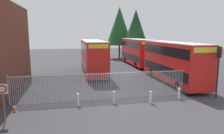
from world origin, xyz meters
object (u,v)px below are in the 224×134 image
object	(u,v)px
double_decker_bus_near_gate	(173,61)
bollard_center_front	(114,98)
double_decker_bus_behind_fence_left	(93,56)
traffic_cone_by_gate	(14,108)
speed_limit_sign_post	(3,93)
bollard_near_right	(150,97)
double_decker_bus_behind_fence_right	(137,51)
traffic_light_kerbside	(219,63)
bollard_near_left	(78,100)
bollard_far_right	(179,94)

from	to	relation	value
double_decker_bus_near_gate	bollard_center_front	bearing A→B (deg)	-144.25
double_decker_bus_behind_fence_left	traffic_cone_by_gate	distance (m)	14.38
speed_limit_sign_post	bollard_near_right	bearing A→B (deg)	8.01
double_decker_bus_behind_fence_right	speed_limit_sign_post	size ratio (longest dim) A/B	4.50
double_decker_bus_behind_fence_left	traffic_light_kerbside	bearing A→B (deg)	-54.69
double_decker_bus_behind_fence_left	bollard_center_front	bearing A→B (deg)	-89.07
bollard_near_left	bollard_far_right	xyz separation A→B (m)	(8.18, 0.00, 0.00)
double_decker_bus_near_gate	double_decker_bus_behind_fence_right	bearing A→B (deg)	89.45
speed_limit_sign_post	double_decker_bus_near_gate	bearing A→B (deg)	26.46
double_decker_bus_behind_fence_left	bollard_far_right	bearing A→B (deg)	-64.98
double_decker_bus_behind_fence_left	speed_limit_sign_post	xyz separation A→B (m)	(-7.02, -14.07, -0.65)
double_decker_bus_behind_fence_right	bollard_near_right	bearing A→B (deg)	-104.85
double_decker_bus_near_gate	bollard_near_left	xyz separation A→B (m)	(-10.43, -5.52, -1.95)
double_decker_bus_behind_fence_right	bollard_near_left	bearing A→B (deg)	-119.74
speed_limit_sign_post	traffic_light_kerbside	world-z (taller)	traffic_light_kerbside
double_decker_bus_behind_fence_left	traffic_light_kerbside	size ratio (longest dim) A/B	2.51
double_decker_bus_behind_fence_left	speed_limit_sign_post	distance (m)	15.74
bollard_far_right	traffic_light_kerbside	xyz separation A→B (m)	(3.19, -0.37, 2.51)
double_decker_bus_behind_fence_left	bollard_far_right	xyz separation A→B (m)	(5.67, -12.14, -1.95)
double_decker_bus_behind_fence_right	bollard_center_front	distance (m)	20.20
traffic_light_kerbside	traffic_cone_by_gate	bearing A→B (deg)	179.76
traffic_cone_by_gate	traffic_light_kerbside	distance (m)	15.97
bollard_center_front	traffic_cone_by_gate	xyz separation A→B (m)	(-7.07, -0.26, -0.19)
traffic_cone_by_gate	traffic_light_kerbside	world-z (taller)	traffic_light_kerbside
bollard_center_front	traffic_light_kerbside	size ratio (longest dim) A/B	0.22
bollard_center_front	traffic_cone_by_gate	world-z (taller)	bollard_center_front
bollard_center_front	traffic_light_kerbside	xyz separation A→B (m)	(8.67, -0.33, 2.51)
bollard_near_left	bollard_near_right	size ratio (longest dim) A/B	1.00
double_decker_bus_behind_fence_left	bollard_near_left	bearing A→B (deg)	-101.70
bollard_far_right	traffic_light_kerbside	world-z (taller)	traffic_light_kerbside
bollard_near_right	double_decker_bus_near_gate	bearing A→B (deg)	50.82
double_decker_bus_behind_fence_right	speed_limit_sign_post	world-z (taller)	double_decker_bus_behind_fence_right
double_decker_bus_near_gate	bollard_near_left	world-z (taller)	double_decker_bus_near_gate
double_decker_bus_behind_fence_right	traffic_light_kerbside	world-z (taller)	double_decker_bus_behind_fence_right
bollard_near_left	speed_limit_sign_post	world-z (taller)	speed_limit_sign_post
double_decker_bus_behind_fence_left	double_decker_bus_behind_fence_right	size ratio (longest dim) A/B	1.00
bollard_center_front	bollard_far_right	xyz separation A→B (m)	(5.47, 0.04, 0.00)
bollard_center_front	traffic_cone_by_gate	bearing A→B (deg)	-177.89
double_decker_bus_behind_fence_right	bollard_near_right	size ratio (longest dim) A/B	11.38
double_decker_bus_near_gate	speed_limit_sign_post	world-z (taller)	double_decker_bus_near_gate
double_decker_bus_near_gate	traffic_light_kerbside	world-z (taller)	double_decker_bus_near_gate
bollard_near_left	bollard_center_front	size ratio (longest dim) A/B	1.00
double_decker_bus_near_gate	double_decker_bus_behind_fence_right	xyz separation A→B (m)	(0.13, 12.96, 0.00)
bollard_near_right	speed_limit_sign_post	bearing A→B (deg)	-171.99
double_decker_bus_behind_fence_right	bollard_far_right	world-z (taller)	double_decker_bus_behind_fence_right
bollard_near_right	bollard_far_right	size ratio (longest dim) A/B	1.00
double_decker_bus_near_gate	bollard_center_front	size ratio (longest dim) A/B	11.38
speed_limit_sign_post	double_decker_bus_behind_fence_right	bearing A→B (deg)	53.55
bollard_center_front	traffic_cone_by_gate	size ratio (longest dim) A/B	1.61
bollard_center_front	traffic_light_kerbside	bearing A→B (deg)	-2.16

